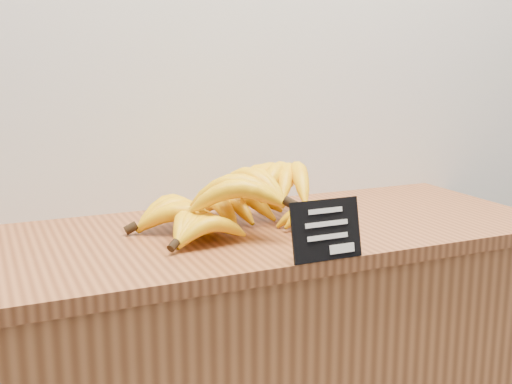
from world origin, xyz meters
name	(u,v)px	position (x,y,z in m)	size (l,w,h in m)	color
counter_top	(247,235)	(-0.08, 2.75, 0.92)	(1.36, 0.54, 0.03)	brown
chalkboard_sign	(326,230)	(-0.03, 2.49, 0.99)	(0.14, 0.01, 0.11)	black
banana_pile	(244,202)	(-0.08, 2.75, 0.99)	(0.48, 0.36, 0.13)	yellow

